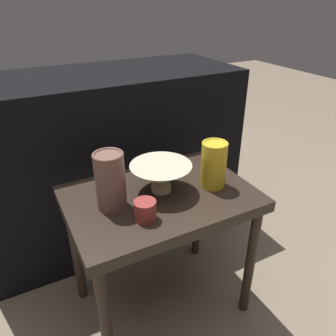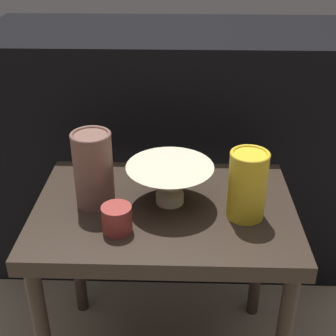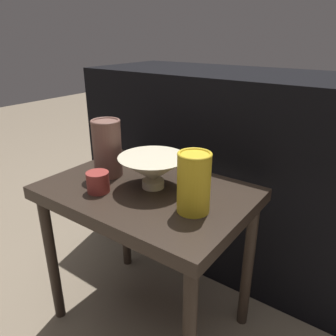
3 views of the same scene
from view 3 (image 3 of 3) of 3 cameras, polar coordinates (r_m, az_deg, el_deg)
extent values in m
plane|color=#7F705B|center=(1.32, -3.12, -24.49)|extent=(8.00, 8.00, 0.00)
cube|color=#2D231C|center=(1.01, -3.72, -4.48)|extent=(0.63, 0.44, 0.04)
cylinder|color=#2D231C|center=(1.23, -19.55, -14.92)|extent=(0.04, 0.04, 0.49)
cylinder|color=#2D231C|center=(1.42, -7.50, -8.24)|extent=(0.04, 0.04, 0.49)
cylinder|color=#2D231C|center=(1.17, 13.72, -16.25)|extent=(0.04, 0.04, 0.49)
cube|color=black|center=(1.48, 10.15, 0.21)|extent=(1.21, 0.50, 0.82)
cylinder|color=beige|center=(1.00, -2.60, -2.70)|extent=(0.07, 0.07, 0.02)
cone|color=beige|center=(0.98, -2.65, -0.09)|extent=(0.21, 0.21, 0.08)
cylinder|color=brown|center=(1.08, -10.53, 3.32)|extent=(0.09, 0.09, 0.18)
torus|color=brown|center=(1.05, -10.88, 8.00)|extent=(0.09, 0.09, 0.01)
cylinder|color=gold|center=(0.84, 4.52, -2.70)|extent=(0.09, 0.09, 0.16)
torus|color=gold|center=(0.81, 4.69, 2.40)|extent=(0.09, 0.09, 0.01)
cylinder|color=maroon|center=(0.99, -12.10, -2.40)|extent=(0.07, 0.07, 0.06)
camera|label=1|loc=(1.01, -67.56, 18.89)|focal=35.00mm
camera|label=2|loc=(0.63, -86.44, 19.89)|focal=50.00mm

